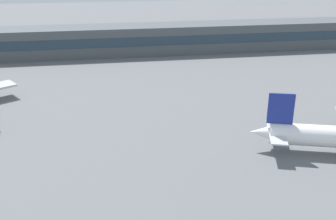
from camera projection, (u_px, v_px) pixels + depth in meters
name	position (u px, v px, depth m)	size (l,w,h in m)	color
ground_plane	(137.00, 126.00, 77.38)	(400.00, 400.00, 0.00)	slate
terminal_building	(119.00, 40.00, 129.48)	(157.45, 12.13, 9.00)	#4C5156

